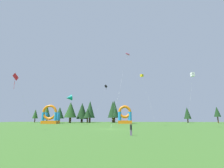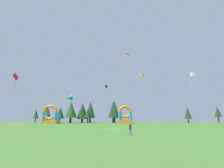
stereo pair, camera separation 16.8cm
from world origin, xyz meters
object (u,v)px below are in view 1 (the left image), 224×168
Objects in this scene: kite_black_diamond at (106,87)px; kite_yellow_box at (142,76)px; inflatable_orange_dome at (50,117)px; kite_pink_parafoil at (128,54)px; kite_teal_delta at (69,98)px; person_far_side at (131,128)px; inflatable_red_slide at (125,117)px; kite_white_box at (192,74)px; kite_red_diamond at (15,78)px.

kite_yellow_box is (12.90, -1.07, 3.66)m from kite_black_diamond.
kite_black_diamond is 24.93m from inflatable_orange_dome.
inflatable_orange_dome is at bearing 146.00° from kite_pink_parafoil.
kite_teal_delta is 6.60× the size of person_far_side.
inflatable_red_slide is (-6.11, 9.54, -14.44)m from kite_yellow_box.
kite_white_box reaches higher than inflatable_orange_dome.
kite_pink_parafoil is 17.38m from kite_white_box.
inflatable_orange_dome is (-44.44, 24.08, -9.88)m from kite_white_box.
kite_white_box is 33.46m from inflatable_red_slide.
kite_red_diamond reaches higher than inflatable_red_slide.
kite_yellow_box is 18.36m from inflatable_red_slide.
kite_red_diamond is at bearing -94.36° from kite_teal_delta.
kite_yellow_box reaches higher than inflatable_red_slide.
kite_pink_parafoil is 17.86m from kite_black_diamond.
kite_black_diamond is (-7.28, 15.05, -6.29)m from kite_pink_parafoil.
kite_yellow_box reaches higher than kite_black_diamond.
kite_teal_delta is 13.35m from inflatable_orange_dome.
kite_white_box is at bearing 14.92° from kite_red_diamond.
inflatable_red_slide is at bearing 119.37° from kite_white_box.
kite_red_diamond reaches higher than kite_teal_delta.
kite_yellow_box is 38.19m from inflatable_orange_dome.
person_far_side is 49.94m from inflatable_orange_dome.
kite_pink_parafoil reaches higher than kite_black_diamond.
person_far_side is 0.22× the size of inflatable_red_slide.
kite_white_box is 8.34× the size of person_far_side.
kite_white_box is (22.47, -19.40, -0.93)m from kite_black_diamond.
inflatable_orange_dome is at bearing -52.82° from person_far_side.
kite_white_box is at bearing -28.45° from inflatable_orange_dome.
person_far_side is (6.41, -36.38, -12.45)m from kite_black_diamond.
kite_red_diamond is 26.95m from kite_teal_delta.
kite_yellow_box reaches higher than kite_teal_delta.
kite_teal_delta is at bearing -176.89° from kite_yellow_box.
kite_pink_parafoil is 1.96× the size of kite_teal_delta.
kite_black_diamond reaches higher than inflatable_orange_dome.
kite_red_diamond is at bearing -134.42° from kite_yellow_box.
kite_teal_delta is (-12.75, -2.47, -4.31)m from kite_black_diamond.
inflatable_orange_dome reaches higher than person_far_side.
kite_black_diamond is at bearing 175.25° from kite_yellow_box.
kite_red_diamond is at bearing -147.09° from kite_pink_parafoil.
kite_teal_delta is 26.89m from kite_yellow_box.
kite_black_diamond reaches higher than kite_red_diamond.
person_far_side is (19.16, -33.91, -8.14)m from kite_teal_delta.
kite_white_box is (35.22, -16.94, 3.38)m from kite_teal_delta.
person_far_side is 0.22× the size of inflatable_orange_dome.
kite_pink_parafoil is at bearing -111.91° from kite_yellow_box.
kite_teal_delta is 0.59× the size of kite_yellow_box.
kite_pink_parafoil is at bearing 164.02° from kite_white_box.
kite_white_box is at bearing -15.98° from kite_pink_parafoil.
kite_black_diamond is 33.06m from kite_red_diamond.
kite_yellow_box is (-9.58, 18.33, 4.59)m from kite_white_box.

